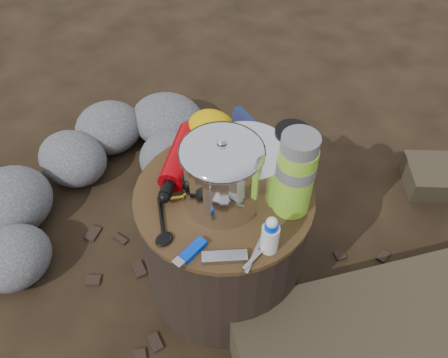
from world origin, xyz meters
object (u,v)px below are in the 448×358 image
Objects in this scene: stump at (224,241)px; travel_mug at (290,150)px; thermos at (295,175)px; camping_pot at (222,172)px; fuel_bottle at (180,156)px.

travel_mug is (0.08, 0.18, 0.28)m from stump.
travel_mug is at bearing 123.41° from thermos.
thermos is (0.16, 0.07, 0.33)m from stump.
camping_pot is 1.51× the size of travel_mug.
camping_pot is at bearing -35.03° from fuel_bottle.
camping_pot is at bearing -151.37° from thermos.
thermos reaches higher than camping_pot.
fuel_bottle is (-0.16, 0.03, -0.07)m from camping_pot.
camping_pot is at bearing -111.65° from travel_mug.
fuel_bottle reaches higher than stump.
stump is 2.34× the size of camping_pot.
thermos is (0.31, 0.05, 0.08)m from fuel_bottle.
camping_pot reaches higher than travel_mug.
thermos is at bearing -56.59° from travel_mug.
thermos is 0.14m from travel_mug.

